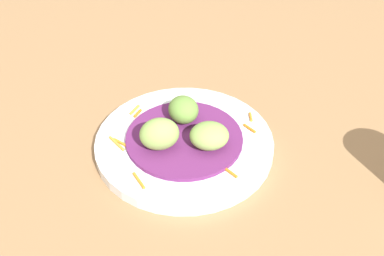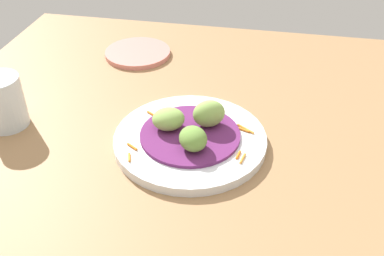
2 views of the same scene
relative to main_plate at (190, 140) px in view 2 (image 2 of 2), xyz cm
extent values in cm
cube|color=#936D47|center=(4.30, -5.60, -1.81)|extent=(110.00, 110.00, 2.00)
cylinder|color=silver|center=(0.00, 0.00, 0.00)|extent=(25.78, 25.78, 1.63)
cylinder|color=#60235B|center=(0.00, 0.00, 1.11)|extent=(16.87, 16.87, 0.59)
cylinder|color=orange|center=(8.53, 3.25, 1.01)|extent=(2.49, 1.25, 0.40)
cylinder|color=orange|center=(-8.26, -7.58, 1.01)|extent=(0.96, 1.91, 0.40)
cylinder|color=orange|center=(-8.61, -4.88, 1.01)|extent=(2.12, 1.56, 0.40)
cylinder|color=orange|center=(8.53, -3.69, 1.01)|extent=(0.77, 1.93, 0.40)
cylinder|color=orange|center=(9.29, -4.42, 1.01)|extent=(0.88, 2.40, 0.40)
cylinder|color=orange|center=(-7.77, 4.73, 1.01)|extent=(2.46, 1.73, 0.40)
cylinder|color=orange|center=(8.97, 3.58, 1.01)|extent=(3.16, 2.37, 0.40)
cylinder|color=orange|center=(3.37, 9.58, 1.01)|extent=(2.54, 2.45, 0.40)
ellipsoid|color=olive|center=(1.22, -3.77, 3.26)|extent=(6.38, 6.60, 3.71)
ellipsoid|color=#84A851|center=(2.65, 2.95, 3.75)|extent=(6.83, 6.26, 4.70)
ellipsoid|color=#84A851|center=(-3.88, 0.83, 3.22)|extent=(6.70, 6.23, 3.62)
cylinder|color=tan|center=(-18.20, 30.09, -0.27)|extent=(14.88, 14.88, 1.09)
cylinder|color=silver|center=(-33.28, -0.60, 3.91)|extent=(7.46, 7.46, 9.44)
camera|label=1|loc=(-16.06, 52.32, 49.18)|focal=47.45mm
camera|label=2|loc=(11.76, -58.80, 46.22)|focal=41.87mm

